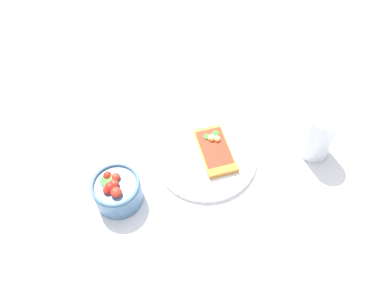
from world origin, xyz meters
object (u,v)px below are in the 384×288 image
at_px(soda_glass, 319,136).
at_px(paper_napkin, 130,104).
at_px(plate, 206,156).
at_px(salad_bowl, 117,191).
at_px(pizza_slice_main, 216,153).

distance_m(soda_glass, paper_napkin, 0.52).
bearing_deg(plate, salad_bowl, 20.67).
xyz_separation_m(salad_bowl, paper_napkin, (-0.04, -0.29, -0.04)).
bearing_deg(pizza_slice_main, paper_napkin, -45.73).
bearing_deg(soda_glass, paper_napkin, -26.61).
bearing_deg(soda_glass, salad_bowl, 7.15).
bearing_deg(salad_bowl, paper_napkin, -97.94).
height_order(pizza_slice_main, soda_glass, soda_glass).
relative_size(plate, salad_bowl, 2.33).
distance_m(salad_bowl, paper_napkin, 0.30).
xyz_separation_m(plate, paper_napkin, (0.18, -0.21, -0.01)).
bearing_deg(paper_napkin, pizza_slice_main, 134.27).
bearing_deg(paper_napkin, plate, 131.01).
bearing_deg(paper_napkin, soda_glass, 153.39).
height_order(plate, paper_napkin, plate).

